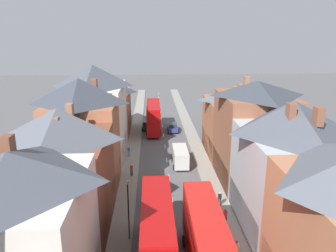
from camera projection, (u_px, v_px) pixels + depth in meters
The scene contains 20 objects.
pavement_left at pixel (134, 143), 55.09m from camera, with size 2.20×104.00×0.14m, color gray.
pavement_right at pixel (195, 142), 55.59m from camera, with size 2.20×104.00×0.14m, color gray.
centre_line_dashes at pixel (165, 146), 53.44m from camera, with size 0.14×97.80×0.01m.
terrace_row_left at pixel (78, 147), 35.46m from camera, with size 8.00×60.53×13.68m.
terrace_row_right at pixel (291, 174), 29.06m from camera, with size 8.00×50.75×12.89m.
double_decker_bus_lead at pixel (153, 117), 60.91m from camera, with size 2.74×10.80×5.30m.
double_decker_bus_mid_street at pixel (205, 242), 24.60m from camera, with size 2.74×10.80×5.30m.
double_decker_bus_far_approaching at pixel (157, 233), 25.71m from camera, with size 2.74×10.80×5.30m.
car_near_blue at pixel (153, 114), 70.67m from camera, with size 1.90×4.03×1.66m.
car_near_silver at pixel (156, 193), 36.12m from camera, with size 1.90×4.54×1.70m.
car_parked_left_a at pixel (199, 192), 36.61m from camera, with size 1.90×3.88×1.57m.
car_parked_right_a at pixel (147, 125), 62.83m from camera, with size 1.90×3.99×1.62m.
car_mid_black at pixel (173, 127), 61.20m from camera, with size 1.90×3.93×1.65m.
delivery_van at pixel (180, 156), 45.57m from camera, with size 2.20×5.20×2.41m.
pedestrian_near_right at pixel (236, 248), 26.66m from camera, with size 0.36×0.22×1.61m.
pedestrian_mid_left at pixel (225, 216), 31.38m from camera, with size 0.36×0.22×1.61m.
pedestrian_mid_right at pixel (220, 198), 34.68m from camera, with size 0.36×0.22×1.61m.
pedestrian_far_left at pixel (131, 169), 42.01m from camera, with size 0.36×0.22×1.61m.
pedestrian_far_right at pixel (129, 151), 48.53m from camera, with size 0.36×0.22×1.61m.
street_lamp at pixel (128, 207), 28.59m from camera, with size 0.20×1.12×5.50m.
Camera 1 is at (-2.10, -14.39, 17.98)m, focal length 35.00 mm.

